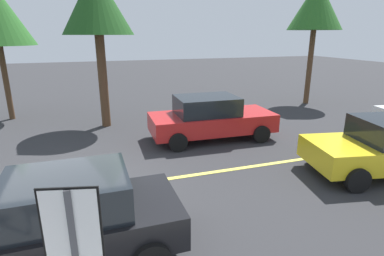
{
  "coord_description": "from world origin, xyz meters",
  "views": [
    {
      "loc": [
        0.67,
        -7.44,
        3.78
      ],
      "look_at": [
        3.0,
        -0.45,
        1.53
      ],
      "focal_mm": 28.87,
      "sensor_mm": 36.0,
      "label": 1
    }
  ],
  "objects_px": {
    "car_black_behind_van": "(60,220)",
    "tree_left_verge": "(316,6)",
    "car_red_crossing": "(211,118)",
    "tree_right_verge": "(97,4)"
  },
  "relations": [
    {
      "from": "tree_left_verge",
      "to": "tree_right_verge",
      "type": "distance_m",
      "value": 11.15
    },
    {
      "from": "tree_right_verge",
      "to": "car_red_crossing",
      "type": "bearing_deg",
      "value": -40.01
    },
    {
      "from": "car_red_crossing",
      "to": "tree_left_verge",
      "type": "height_order",
      "value": "tree_left_verge"
    },
    {
      "from": "car_black_behind_van",
      "to": "tree_left_verge",
      "type": "distance_m",
      "value": 16.09
    },
    {
      "from": "tree_right_verge",
      "to": "tree_left_verge",
      "type": "bearing_deg",
      "value": 5.53
    },
    {
      "from": "tree_right_verge",
      "to": "car_black_behind_van",
      "type": "bearing_deg",
      "value": -98.45
    },
    {
      "from": "car_red_crossing",
      "to": "tree_left_verge",
      "type": "bearing_deg",
      "value": 28.61
    },
    {
      "from": "tree_left_verge",
      "to": "car_black_behind_van",
      "type": "bearing_deg",
      "value": -142.81
    },
    {
      "from": "car_red_crossing",
      "to": "tree_right_verge",
      "type": "bearing_deg",
      "value": 139.99
    },
    {
      "from": "car_red_crossing",
      "to": "tree_right_verge",
      "type": "distance_m",
      "value": 6.22
    }
  ]
}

